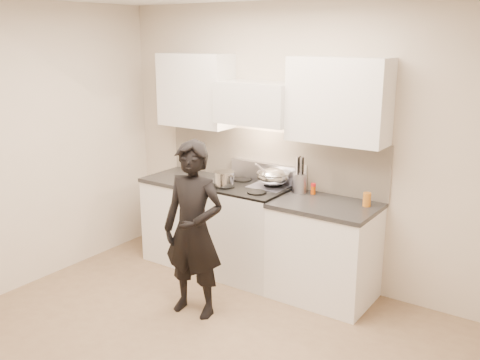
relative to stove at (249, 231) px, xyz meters
The scene contains 11 objects.
ground_plane 1.53m from the stove, 78.12° to the right, with size 4.00×4.00×0.00m, color #876F51.
room_shell 1.56m from the stove, 77.04° to the right, with size 4.04×3.54×2.70m.
stove is the anchor object (origin of this frame).
counter_right 0.83m from the stove, ahead, with size 0.92×0.67×0.92m.
counter_left 0.78m from the stove, behind, with size 0.82×0.67×0.92m.
wok 0.62m from the stove, 33.34° to the left, with size 0.32×0.40×0.26m.
stock_pot 0.61m from the stove, 144.10° to the right, with size 0.28×0.26×0.14m.
utensil_crock 0.75m from the stove, 18.20° to the left, with size 0.13×0.13×0.35m.
spice_jar 0.80m from the stove, 17.78° to the left, with size 0.05×0.05×0.11m.
oil_glass 1.27m from the stove, ahead, with size 0.07×0.07×0.12m.
person 0.95m from the stove, 88.68° to the right, with size 0.56×0.37×1.54m, color black.
Camera 1 is at (2.47, -2.79, 2.38)m, focal length 40.00 mm.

